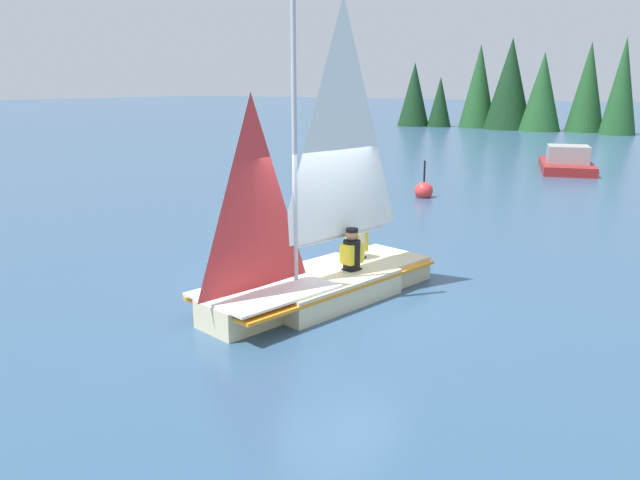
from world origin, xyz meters
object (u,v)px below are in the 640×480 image
object	(u,v)px
sailboat_main	(321,261)
buoy_marker	(424,191)
sailor_helm	(352,259)
motorboat_distant	(567,162)
sailor_crew	(357,248)

from	to	relation	value
sailboat_main	buoy_marker	size ratio (longest dim) A/B	3.98
sailboat_main	buoy_marker	xyz separation A→B (m)	(2.72, -9.91, -0.44)
sailor_helm	motorboat_distant	bearing A→B (deg)	-166.96
buoy_marker	motorboat_distant	bearing A→B (deg)	-104.01
motorboat_distant	sailor_helm	bearing A→B (deg)	-15.47
sailor_helm	buoy_marker	distance (m)	9.88
sailboat_main	buoy_marker	bearing A→B (deg)	-153.90
sailor_crew	motorboat_distant	bearing A→B (deg)	-167.87
sailboat_main	sailor_helm	xyz separation A→B (m)	(-0.29, -0.51, -0.02)
motorboat_distant	buoy_marker	distance (m)	9.39
sailor_helm	motorboat_distant	world-z (taller)	sailor_helm
sailboat_main	motorboat_distant	xyz separation A→B (m)	(0.44, -19.02, -0.29)
sailboat_main	sailor_helm	distance (m)	0.58
sailor_helm	sailor_crew	bearing A→B (deg)	-145.28
sailboat_main	sailor_crew	size ratio (longest dim) A/B	4.36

